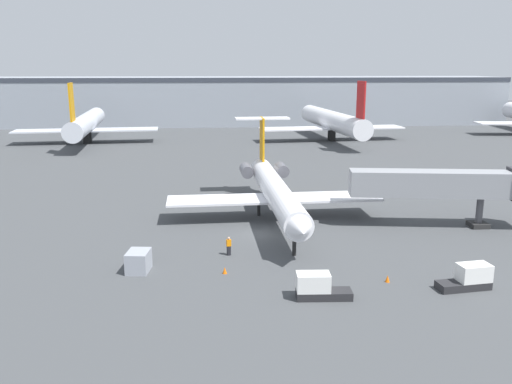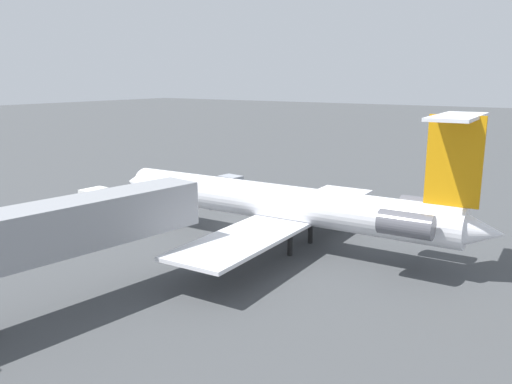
{
  "view_description": "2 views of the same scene",
  "coord_description": "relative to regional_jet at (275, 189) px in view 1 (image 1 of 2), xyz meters",
  "views": [
    {
      "loc": [
        -4.52,
        -50.02,
        16.33
      ],
      "look_at": [
        -0.54,
        1.62,
        3.98
      ],
      "focal_mm": 37.22,
      "sensor_mm": 36.0,
      "label": 1
    },
    {
      "loc": [
        32.97,
        24.04,
        12.08
      ],
      "look_at": [
        0.23,
        2.0,
        3.31
      ],
      "focal_mm": 36.21,
      "sensor_mm": 36.0,
      "label": 2
    }
  ],
  "objects": [
    {
      "name": "ground_plane",
      "position": [
        -1.82,
        -5.87,
        -3.34
      ],
      "size": [
        400.0,
        400.0,
        0.1
      ],
      "primitive_type": "cube",
      "color": "#424447"
    },
    {
      "name": "regional_jet",
      "position": [
        0.0,
        0.0,
        0.0
      ],
      "size": [
        23.43,
        30.23,
        9.97
      ],
      "color": "white",
      "rests_on": "ground_plane"
    },
    {
      "name": "jet_bridge",
      "position": [
        17.82,
        -4.65,
        1.2
      ],
      "size": [
        18.88,
        5.41,
        6.17
      ],
      "color": "gray",
      "rests_on": "ground_plane"
    },
    {
      "name": "ground_crew_marshaller",
      "position": [
        -5.33,
        -11.49,
        -2.43
      ],
      "size": [
        0.46,
        0.36,
        1.69
      ],
      "color": "black",
      "rests_on": "ground_plane"
    },
    {
      "name": "baggage_tug_lead",
      "position": [
        0.82,
        -20.92,
        -2.45
      ],
      "size": [
        4.06,
        1.6,
        1.9
      ],
      "color": "#262628",
      "rests_on": "ground_plane"
    },
    {
      "name": "baggage_tug_trailing",
      "position": [
        12.46,
        -20.09,
        -2.45
      ],
      "size": [
        4.15,
        1.9,
        1.9
      ],
      "color": "#262628",
      "rests_on": "ground_plane"
    },
    {
      "name": "cargo_container_uld",
      "position": [
        -12.75,
        -14.69,
        -2.44
      ],
      "size": [
        1.98,
        2.44,
        1.71
      ],
      "color": "#999EA8",
      "rests_on": "ground_plane"
    },
    {
      "name": "traffic_cone_near",
      "position": [
        6.77,
        -18.42,
        -3.02
      ],
      "size": [
        0.36,
        0.36,
        0.55
      ],
      "color": "orange",
      "rests_on": "ground_plane"
    },
    {
      "name": "traffic_cone_mid",
      "position": [
        -5.78,
        -15.74,
        -3.02
      ],
      "size": [
        0.36,
        0.36,
        0.55
      ],
      "color": "orange",
      "rests_on": "ground_plane"
    },
    {
      "name": "terminal_building",
      "position": [
        -1.82,
        98.81,
        3.34
      ],
      "size": [
        154.56,
        21.72,
        13.23
      ],
      "color": "#8C939E",
      "rests_on": "ground_plane"
    },
    {
      "name": "parked_airliner_west_mid",
      "position": [
        -33.98,
        60.71,
        0.97
      ],
      "size": [
        30.62,
        36.17,
        13.33
      ],
      "color": "silver",
      "rests_on": "ground_plane"
    },
    {
      "name": "parked_airliner_centre",
      "position": [
        19.69,
        60.71,
        1.08
      ],
      "size": [
        32.62,
        38.55,
        13.56
      ],
      "color": "white",
      "rests_on": "ground_plane"
    }
  ]
}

